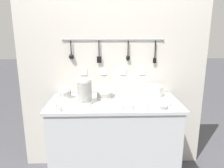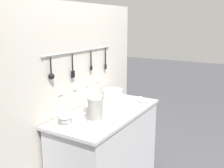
% 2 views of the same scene
% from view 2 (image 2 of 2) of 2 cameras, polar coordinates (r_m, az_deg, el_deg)
% --- Properties ---
extents(counter, '(1.31, 0.62, 0.91)m').
position_cam_2_polar(counter, '(2.87, -1.12, -14.55)').
color(counter, '#B7BABC').
rests_on(counter, ground).
extents(back_wall, '(2.11, 0.09, 1.99)m').
position_cam_2_polar(back_wall, '(2.85, -7.06, -3.09)').
color(back_wall, '#BCB7AD').
rests_on(back_wall, ground).
extents(bowl_stack_tall_left, '(0.14, 0.14, 0.25)m').
position_cam_2_polar(bowl_stack_tall_left, '(2.39, -3.69, -5.36)').
color(bowl_stack_tall_left, silver).
rests_on(bowl_stack_tall_left, counter).
extents(bowl_stack_nested_right, '(0.12, 0.12, 0.11)m').
position_cam_2_polar(bowl_stack_nested_right, '(2.35, -10.20, -7.70)').
color(bowl_stack_nested_right, silver).
rests_on(bowl_stack_nested_right, counter).
extents(bowl_stack_back_corner, '(0.17, 0.17, 0.09)m').
position_cam_2_polar(bowl_stack_back_corner, '(2.66, -4.30, -5.23)').
color(bowl_stack_back_corner, silver).
rests_on(bowl_stack_back_corner, counter).
extents(plate_stack, '(0.23, 0.23, 0.12)m').
position_cam_2_polar(plate_stack, '(3.10, 0.17, -2.20)').
color(plate_stack, silver).
rests_on(plate_stack, counter).
extents(steel_mixing_bowl, '(0.11, 0.11, 0.03)m').
position_cam_2_polar(steel_mixing_bowl, '(2.95, 6.75, -3.92)').
color(steel_mixing_bowl, '#93969E').
rests_on(steel_mixing_bowl, counter).
extents(cup_beside_plates, '(0.04, 0.04, 0.05)m').
position_cam_2_polar(cup_beside_plates, '(2.79, -0.74, -4.71)').
color(cup_beside_plates, silver).
rests_on(cup_beside_plates, counter).
extents(cup_by_caddy, '(0.04, 0.04, 0.05)m').
position_cam_2_polar(cup_by_caddy, '(2.69, 4.90, -5.49)').
color(cup_by_caddy, silver).
rests_on(cup_by_caddy, counter).
extents(cup_edge_near, '(0.04, 0.04, 0.05)m').
position_cam_2_polar(cup_edge_near, '(3.04, 6.21, -3.24)').
color(cup_edge_near, silver).
rests_on(cup_edge_near, counter).
extents(cup_edge_far, '(0.04, 0.04, 0.05)m').
position_cam_2_polar(cup_edge_far, '(2.93, -1.15, -3.80)').
color(cup_edge_far, silver).
rests_on(cup_edge_far, counter).
extents(cup_front_right, '(0.04, 0.04, 0.05)m').
position_cam_2_polar(cup_front_right, '(2.82, 5.57, -4.62)').
color(cup_front_right, silver).
rests_on(cup_front_right, counter).
extents(cup_back_left, '(0.04, 0.04, 0.05)m').
position_cam_2_polar(cup_back_left, '(2.61, 4.12, -6.08)').
color(cup_back_left, silver).
rests_on(cup_back_left, counter).
extents(cup_back_right, '(0.04, 0.04, 0.05)m').
position_cam_2_polar(cup_back_right, '(2.16, -4.59, -10.38)').
color(cup_back_right, silver).
rests_on(cup_back_right, counter).
extents(cup_centre, '(0.04, 0.04, 0.05)m').
position_cam_2_polar(cup_centre, '(2.80, -4.82, -4.73)').
color(cup_centre, silver).
rests_on(cup_centre, counter).
extents(cup_mid_row, '(0.04, 0.04, 0.05)m').
position_cam_2_polar(cup_mid_row, '(2.72, 3.76, -5.27)').
color(cup_mid_row, silver).
rests_on(cup_mid_row, counter).
extents(cup_front_left, '(0.04, 0.04, 0.05)m').
position_cam_2_polar(cup_front_left, '(2.16, -2.14, -10.28)').
color(cup_front_left, silver).
rests_on(cup_front_left, counter).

